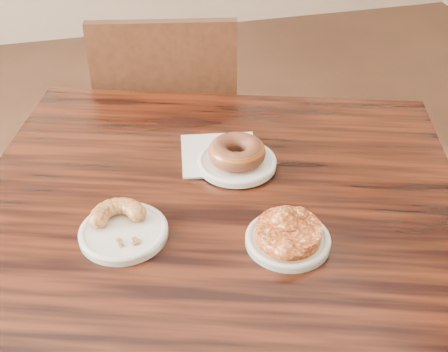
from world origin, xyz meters
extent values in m
plane|color=black|center=(0.00, 0.00, 0.00)|extent=(5.00, 5.00, 0.00)
cube|color=black|center=(0.09, -0.30, 0.38)|extent=(1.20, 1.20, 0.75)
cube|color=silver|center=(0.15, -0.10, 0.75)|extent=(0.18, 0.18, 0.00)
cylinder|color=white|center=(0.17, -0.16, 0.76)|extent=(0.16, 0.16, 0.01)
cylinder|color=white|center=(-0.07, -0.31, 0.76)|extent=(0.16, 0.16, 0.01)
cylinder|color=silver|center=(0.20, -0.40, 0.76)|extent=(0.15, 0.15, 0.01)
torus|color=brown|center=(0.17, -0.16, 0.79)|extent=(0.12, 0.12, 0.04)
camera|label=1|loc=(-0.09, -1.06, 1.42)|focal=45.00mm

